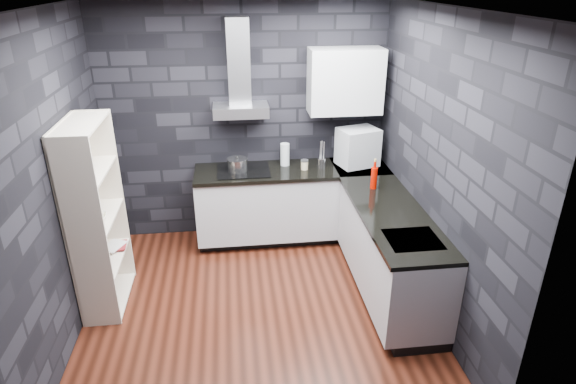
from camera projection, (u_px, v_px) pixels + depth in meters
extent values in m
plane|color=#451B10|center=(258.00, 308.00, 4.61)|extent=(3.20, 3.20, 0.00)
plane|color=white|center=(248.00, 7.00, 3.49)|extent=(3.20, 3.20, 0.00)
cube|color=black|center=(245.00, 124.00, 5.52)|extent=(3.20, 0.05, 2.70)
cube|color=black|center=(270.00, 295.00, 2.58)|extent=(3.20, 0.05, 2.70)
cube|color=black|center=(52.00, 188.00, 3.87)|extent=(0.05, 3.20, 2.70)
cube|color=black|center=(438.00, 170.00, 4.23)|extent=(0.05, 3.20, 2.70)
cube|color=black|center=(291.00, 232.00, 5.86)|extent=(2.18, 0.50, 0.10)
cube|color=black|center=(390.00, 287.00, 4.83)|extent=(0.50, 1.78, 0.10)
cube|color=#BBBBC0|center=(292.00, 202.00, 5.64)|extent=(2.20, 0.60, 0.76)
cube|color=#BBBBC0|center=(390.00, 251.00, 4.65)|extent=(0.60, 1.80, 0.76)
cube|color=black|center=(292.00, 170.00, 5.47)|extent=(2.20, 0.62, 0.04)
cube|color=black|center=(393.00, 214.00, 4.48)|extent=(0.62, 1.80, 0.04)
cube|color=black|center=(360.00, 167.00, 5.56)|extent=(0.62, 0.62, 0.04)
cube|color=silver|center=(241.00, 110.00, 5.25)|extent=(0.60, 0.34, 0.12)
cube|color=silver|center=(239.00, 62.00, 5.10)|extent=(0.24, 0.20, 0.90)
cube|color=silver|center=(345.00, 81.00, 5.25)|extent=(0.80, 0.35, 0.70)
cube|color=black|center=(244.00, 170.00, 5.40)|extent=(0.58, 0.50, 0.01)
cube|color=silver|center=(413.00, 240.00, 4.02)|extent=(0.44, 0.40, 0.01)
cylinder|color=#B0B0B4|center=(238.00, 165.00, 5.35)|extent=(0.27, 0.27, 0.13)
cylinder|color=silver|center=(285.00, 154.00, 5.52)|extent=(0.12, 0.12, 0.26)
cylinder|color=beige|center=(305.00, 165.00, 5.43)|extent=(0.10, 0.10, 0.10)
cylinder|color=#B0B0B4|center=(321.00, 163.00, 5.46)|extent=(0.12, 0.12, 0.12)
cube|color=#B4B7BD|center=(358.00, 147.00, 5.46)|extent=(0.50, 0.44, 0.43)
cylinder|color=#A40B00|center=(374.00, 178.00, 4.92)|extent=(0.08, 0.08, 0.23)
cube|color=beige|center=(97.00, 218.00, 4.37)|extent=(0.55, 0.86, 1.80)
imported|color=white|center=(94.00, 218.00, 4.28)|extent=(0.22, 0.22, 0.06)
imported|color=maroon|center=(109.00, 238.00, 4.68)|extent=(0.15, 0.03, 0.21)
imported|color=#B2B2B2|center=(105.00, 235.00, 4.69)|extent=(0.16, 0.09, 0.23)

